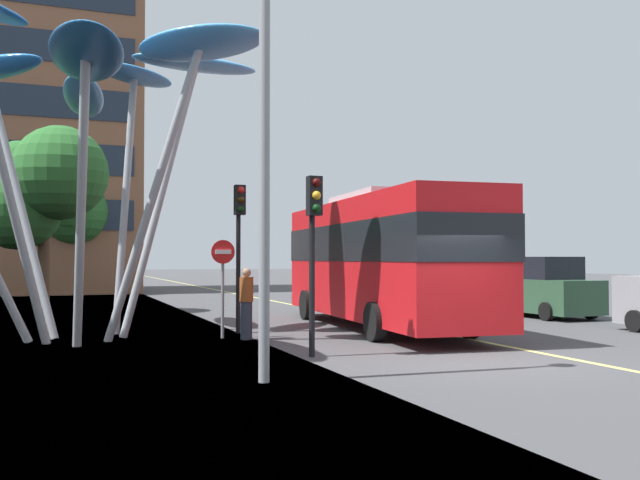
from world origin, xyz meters
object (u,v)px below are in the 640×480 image
at_px(traffic_light_kerb_far, 239,226).
at_px(car_parked_far, 441,282).
at_px(car_parked_mid, 542,289).
at_px(pedestrian, 246,303).
at_px(street_lamp, 281,99).
at_px(leaf_sculpture, 80,87).
at_px(no_entry_sign, 223,273).
at_px(traffic_light_kerb_near, 314,226).
at_px(red_bus, 379,255).

xyz_separation_m(traffic_light_kerb_far, car_parked_far, (10.64, 7.58, -1.86)).
relative_size(car_parked_mid, pedestrian, 2.44).
relative_size(car_parked_mid, street_lamp, 0.60).
distance_m(leaf_sculpture, traffic_light_kerb_far, 5.30).
relative_size(car_parked_mid, no_entry_sign, 1.75).
relative_size(leaf_sculpture, street_lamp, 1.51).
bearing_deg(no_entry_sign, traffic_light_kerb_near, -76.59).
bearing_deg(street_lamp, leaf_sculpture, 111.90).
height_order(traffic_light_kerb_near, car_parked_far, traffic_light_kerb_near).
bearing_deg(traffic_light_kerb_far, traffic_light_kerb_near, -86.57).
bearing_deg(traffic_light_kerb_far, pedestrian, -96.86).
bearing_deg(traffic_light_kerb_near, car_parked_far, 50.58).
relative_size(leaf_sculpture, traffic_light_kerb_far, 2.77).
bearing_deg(car_parked_mid, car_parked_far, 94.20).
bearing_deg(street_lamp, no_entry_sign, 85.65).
bearing_deg(leaf_sculpture, car_parked_far, 27.59).
bearing_deg(leaf_sculpture, traffic_light_kerb_far, 1.53).
height_order(traffic_light_kerb_far, car_parked_far, traffic_light_kerb_far).
distance_m(car_parked_far, street_lamp, 19.39).
xyz_separation_m(traffic_light_kerb_near, car_parked_far, (10.34, 12.57, -1.66)).
xyz_separation_m(red_bus, traffic_light_kerb_far, (-4.12, 0.05, 0.75)).
relative_size(red_bus, street_lamp, 1.56).
relative_size(traffic_light_kerb_near, no_entry_sign, 1.49).
xyz_separation_m(traffic_light_kerb_near, no_entry_sign, (-0.96, 4.03, -1.01)).
distance_m(leaf_sculpture, no_entry_sign, 5.79).
relative_size(street_lamp, no_entry_sign, 2.93).
distance_m(car_parked_mid, pedestrian, 11.65).
distance_m(red_bus, car_parked_mid, 7.23).
bearing_deg(street_lamp, red_bus, 54.33).
xyz_separation_m(car_parked_mid, no_entry_sign, (-11.74, -2.54, 0.68)).
height_order(leaf_sculpture, traffic_light_kerb_near, leaf_sculpture).
bearing_deg(no_entry_sign, red_bus, 10.87).
distance_m(traffic_light_kerb_near, traffic_light_kerb_far, 5.01).
bearing_deg(no_entry_sign, leaf_sculpture, 165.93).
distance_m(leaf_sculpture, street_lamp, 8.01).
height_order(leaf_sculpture, traffic_light_kerb_far, leaf_sculpture).
height_order(traffic_light_kerb_near, traffic_light_kerb_far, traffic_light_kerb_far).
height_order(red_bus, car_parked_mid, red_bus).
bearing_deg(leaf_sculpture, red_bus, 0.44).
xyz_separation_m(leaf_sculpture, street_lamp, (2.93, -7.28, -1.62)).
bearing_deg(car_parked_mid, traffic_light_kerb_far, -171.89).
distance_m(red_bus, pedestrian, 4.68).
height_order(red_bus, street_lamp, street_lamp).
height_order(car_parked_mid, pedestrian, car_parked_mid).
bearing_deg(red_bus, car_parked_far, 49.50).
height_order(red_bus, pedestrian, red_bus).
height_order(leaf_sculpture, car_parked_mid, leaf_sculpture).
bearing_deg(no_entry_sign, car_parked_far, 37.10).
bearing_deg(leaf_sculpture, traffic_light_kerb_near, -48.14).
xyz_separation_m(leaf_sculpture, traffic_light_kerb_near, (4.38, -4.88, -3.59)).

